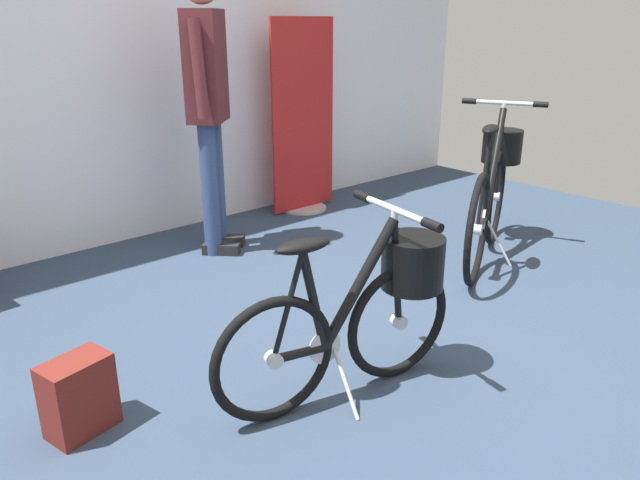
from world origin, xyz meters
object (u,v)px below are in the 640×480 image
object	(u,v)px
floor_banner_stand	(303,129)
visitor_near_wall	(208,93)
folding_bike_foreground	(367,305)
backpack_on_floor	(78,396)
display_bike_left	(492,188)

from	to	relation	value
floor_banner_stand	visitor_near_wall	bearing A→B (deg)	-163.02
floor_banner_stand	folding_bike_foreground	distance (m)	2.56
visitor_near_wall	backpack_on_floor	size ratio (longest dim) A/B	5.94
folding_bike_foreground	display_bike_left	size ratio (longest dim) A/B	0.85
folding_bike_foreground	visitor_near_wall	size ratio (longest dim) A/B	0.62
display_bike_left	backpack_on_floor	distance (m)	2.71
folding_bike_foreground	display_bike_left	bearing A→B (deg)	17.86
folding_bike_foreground	display_bike_left	xyz separation A→B (m)	(1.69, 0.54, 0.07)
floor_banner_stand	backpack_on_floor	distance (m)	2.97
floor_banner_stand	visitor_near_wall	xyz separation A→B (m)	(-1.03, -0.31, 0.37)
folding_bike_foreground	visitor_near_wall	distance (m)	1.95
folding_bike_foreground	backpack_on_floor	bearing A→B (deg)	153.55
display_bike_left	backpack_on_floor	world-z (taller)	display_bike_left
backpack_on_floor	display_bike_left	bearing A→B (deg)	0.95
floor_banner_stand	folding_bike_foreground	bearing A→B (deg)	-124.29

